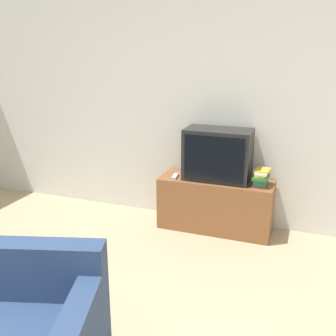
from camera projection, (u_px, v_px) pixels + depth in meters
wall_back at (186, 105)px, 4.33m from camera, size 9.00×0.06×2.60m
tv_stand at (215, 204)px, 4.25m from camera, size 1.20×0.42×0.57m
television at (218, 155)px, 4.11m from camera, size 0.69×0.38×0.54m
book_stack at (261, 177)px, 3.96m from camera, size 0.17×0.23×0.18m
remote_on_stand at (175, 176)px, 4.24m from camera, size 0.07×0.17×0.02m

